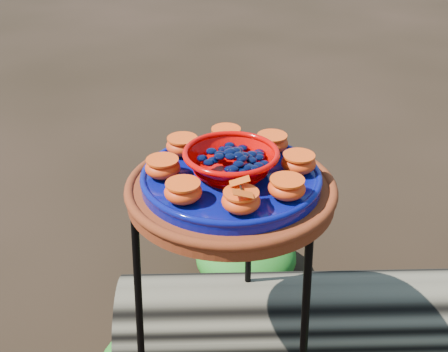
% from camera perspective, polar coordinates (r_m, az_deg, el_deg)
% --- Properties ---
extents(plant_stand, '(0.44, 0.44, 0.70)m').
position_cam_1_polar(plant_stand, '(1.35, 0.61, -15.11)').
color(plant_stand, black).
rests_on(plant_stand, ground).
extents(terracotta_saucer, '(0.41, 0.41, 0.03)m').
position_cam_1_polar(terracotta_saucer, '(1.12, 0.70, -1.59)').
color(terracotta_saucer, '#5B2709').
rests_on(terracotta_saucer, plant_stand).
extents(cobalt_plate, '(0.35, 0.35, 0.02)m').
position_cam_1_polar(cobalt_plate, '(1.11, 0.71, -0.32)').
color(cobalt_plate, '#06045B').
rests_on(cobalt_plate, terracotta_saucer).
extents(red_bowl, '(0.18, 0.18, 0.05)m').
position_cam_1_polar(red_bowl, '(1.09, 0.72, 1.34)').
color(red_bowl, '#C40301').
rests_on(red_bowl, cobalt_plate).
extents(glass_gems, '(0.14, 0.14, 0.02)m').
position_cam_1_polar(glass_gems, '(1.07, 0.74, 3.06)').
color(glass_gems, black).
rests_on(glass_gems, red_bowl).
extents(orange_half_0, '(0.07, 0.07, 0.04)m').
position_cam_1_polar(orange_half_0, '(0.98, 1.74, -2.56)').
color(orange_half_0, red).
rests_on(orange_half_0, cobalt_plate).
extents(orange_half_1, '(0.07, 0.07, 0.04)m').
position_cam_1_polar(orange_half_1, '(1.02, 6.40, -1.23)').
color(orange_half_1, red).
rests_on(orange_half_1, cobalt_plate).
extents(orange_half_2, '(0.07, 0.07, 0.04)m').
position_cam_1_polar(orange_half_2, '(1.11, 7.57, 1.29)').
color(orange_half_2, red).
rests_on(orange_half_2, cobalt_plate).
extents(orange_half_3, '(0.07, 0.07, 0.04)m').
position_cam_1_polar(orange_half_3, '(1.19, 4.88, 3.36)').
color(orange_half_3, red).
rests_on(orange_half_3, cobalt_plate).
extents(orange_half_4, '(0.07, 0.07, 0.04)m').
position_cam_1_polar(orange_half_4, '(1.21, 0.21, 4.03)').
color(orange_half_4, red).
rests_on(orange_half_4, cobalt_plate).
extents(orange_half_5, '(0.07, 0.07, 0.04)m').
position_cam_1_polar(orange_half_5, '(1.17, -4.23, 3.08)').
color(orange_half_5, red).
rests_on(orange_half_5, cobalt_plate).
extents(orange_half_6, '(0.07, 0.07, 0.04)m').
position_cam_1_polar(orange_half_6, '(1.09, -6.24, 0.84)').
color(orange_half_6, red).
rests_on(orange_half_6, cobalt_plate).
extents(orange_half_7, '(0.07, 0.07, 0.04)m').
position_cam_1_polar(orange_half_7, '(1.01, -4.17, -1.61)').
color(orange_half_7, red).
rests_on(orange_half_7, cobalt_plate).
extents(butterfly, '(0.09, 0.07, 0.01)m').
position_cam_1_polar(butterfly, '(0.97, 1.76, -1.27)').
color(butterfly, '#D0440C').
rests_on(butterfly, orange_half_0).
extents(driftwood_log, '(1.77, 0.89, 0.32)m').
position_cam_1_polar(driftwood_log, '(1.72, 20.22, -14.20)').
color(driftwood_log, black).
rests_on(driftwood_log, ground).
extents(foliage_back, '(0.36, 0.36, 0.18)m').
position_cam_1_polar(foliage_back, '(1.99, 2.24, -7.97)').
color(foliage_back, '#1C711C').
rests_on(foliage_back, ground).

